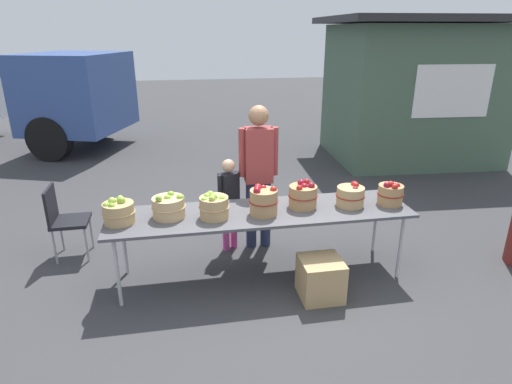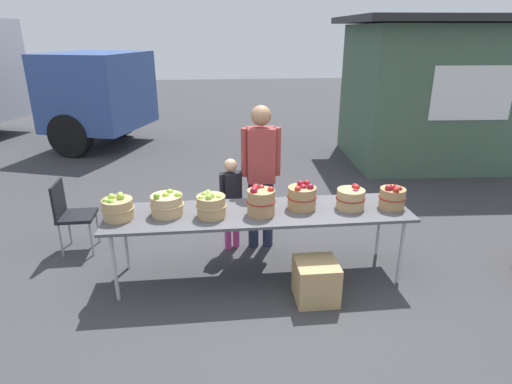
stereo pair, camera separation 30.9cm
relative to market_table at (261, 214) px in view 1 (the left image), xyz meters
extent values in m
plane|color=#38383A|center=(0.00, 0.00, -0.72)|extent=(40.00, 40.00, 0.00)
cube|color=#4C4C51|center=(0.00, 0.00, 0.02)|extent=(3.10, 0.76, 0.03)
cylinder|color=#B2B2B7|center=(-1.43, -0.30, -0.36)|extent=(0.04, 0.04, 0.72)
cylinder|color=#B2B2B7|center=(1.43, -0.30, -0.36)|extent=(0.04, 0.04, 0.72)
cylinder|color=#B2B2B7|center=(-1.43, 0.30, -0.36)|extent=(0.04, 0.04, 0.72)
cylinder|color=#B2B2B7|center=(1.43, 0.30, -0.36)|extent=(0.04, 0.04, 0.72)
cylinder|color=tan|center=(-1.40, -0.02, 0.13)|extent=(0.29, 0.29, 0.20)
torus|color=tan|center=(-1.40, -0.02, 0.14)|extent=(0.31, 0.31, 0.01)
sphere|color=#9EC647|center=(-1.49, -0.06, 0.23)|extent=(0.07, 0.07, 0.07)
sphere|color=#9EC647|center=(-1.38, 0.08, 0.24)|extent=(0.06, 0.06, 0.06)
sphere|color=#8CB738|center=(-1.37, 0.03, 0.25)|extent=(0.07, 0.07, 0.07)
sphere|color=#8CB738|center=(-1.36, -0.01, 0.26)|extent=(0.07, 0.07, 0.07)
sphere|color=#7AA833|center=(-1.44, -0.09, 0.23)|extent=(0.07, 0.07, 0.07)
sphere|color=#9EC647|center=(-1.45, 0.02, 0.24)|extent=(0.07, 0.07, 0.07)
cylinder|color=tan|center=(-0.93, 0.03, 0.14)|extent=(0.32, 0.32, 0.20)
torus|color=tan|center=(-0.93, 0.03, 0.15)|extent=(0.34, 0.34, 0.01)
sphere|color=#8CB738|center=(-0.93, 0.02, 0.23)|extent=(0.07, 0.07, 0.07)
sphere|color=#8CB738|center=(-0.81, 0.01, 0.24)|extent=(0.08, 0.08, 0.08)
sphere|color=#7AA833|center=(-0.90, 0.11, 0.23)|extent=(0.08, 0.08, 0.08)
sphere|color=#7AA833|center=(-0.93, 0.02, 0.22)|extent=(0.07, 0.07, 0.07)
sphere|color=#7AA833|center=(-1.01, -0.05, 0.26)|extent=(0.06, 0.06, 0.06)
cylinder|color=tan|center=(-0.49, -0.07, 0.14)|extent=(0.28, 0.28, 0.22)
torus|color=tan|center=(-0.49, -0.07, 0.15)|extent=(0.30, 0.30, 0.01)
sphere|color=#8CB738|center=(-0.51, 0.01, 0.25)|extent=(0.08, 0.08, 0.08)
sphere|color=#7AA833|center=(-0.48, -0.07, 0.24)|extent=(0.07, 0.07, 0.07)
sphere|color=#8CB738|center=(-0.49, -0.10, 0.26)|extent=(0.08, 0.08, 0.08)
sphere|color=#7AA833|center=(-0.58, -0.11, 0.24)|extent=(0.07, 0.07, 0.07)
sphere|color=#9EC647|center=(-0.55, -0.01, 0.24)|extent=(0.07, 0.07, 0.07)
sphere|color=#9EC647|center=(-0.51, -0.15, 0.26)|extent=(0.07, 0.07, 0.07)
sphere|color=#9EC647|center=(-0.41, -0.10, 0.24)|extent=(0.08, 0.08, 0.08)
cylinder|color=#A87F51|center=(0.01, -0.07, 0.16)|extent=(0.28, 0.28, 0.26)
torus|color=maroon|center=(0.01, -0.07, 0.18)|extent=(0.30, 0.30, 0.01)
sphere|color=maroon|center=(-0.05, -0.03, 0.29)|extent=(0.07, 0.07, 0.07)
sphere|color=maroon|center=(0.02, 0.01, 0.28)|extent=(0.07, 0.07, 0.07)
sphere|color=maroon|center=(-0.07, -0.12, 0.30)|extent=(0.07, 0.07, 0.07)
sphere|color=maroon|center=(-0.03, 0.00, 0.30)|extent=(0.08, 0.08, 0.08)
sphere|color=#B22319|center=(0.11, -0.09, 0.30)|extent=(0.07, 0.07, 0.07)
cylinder|color=#A87F51|center=(0.45, 0.04, 0.15)|extent=(0.29, 0.29, 0.23)
torus|color=maroon|center=(0.45, 0.04, 0.16)|extent=(0.31, 0.31, 0.01)
sphere|color=maroon|center=(0.46, 0.03, 0.26)|extent=(0.08, 0.08, 0.08)
sphere|color=maroon|center=(0.44, 0.11, 0.28)|extent=(0.07, 0.07, 0.07)
sphere|color=#B22319|center=(0.39, -0.04, 0.28)|extent=(0.06, 0.06, 0.06)
sphere|color=maroon|center=(0.51, 0.12, 0.28)|extent=(0.07, 0.07, 0.07)
sphere|color=maroon|center=(0.52, 0.00, 0.28)|extent=(0.07, 0.07, 0.07)
cylinder|color=tan|center=(0.95, -0.01, 0.14)|extent=(0.29, 0.29, 0.20)
torus|color=maroon|center=(0.95, -0.01, 0.15)|extent=(0.31, 0.31, 0.01)
sphere|color=maroon|center=(1.02, 0.07, 0.24)|extent=(0.07, 0.07, 0.07)
sphere|color=#B22319|center=(1.02, 0.03, 0.24)|extent=(0.07, 0.07, 0.07)
sphere|color=maroon|center=(1.01, 0.05, 0.24)|extent=(0.08, 0.08, 0.08)
sphere|color=maroon|center=(0.99, -0.04, 0.22)|extent=(0.07, 0.07, 0.07)
cylinder|color=#A87F51|center=(1.38, -0.05, 0.14)|extent=(0.26, 0.26, 0.21)
torus|color=maroon|center=(1.38, -0.05, 0.15)|extent=(0.28, 0.28, 0.01)
sphere|color=maroon|center=(1.38, -0.02, 0.24)|extent=(0.08, 0.08, 0.08)
sphere|color=maroon|center=(1.32, -0.08, 0.26)|extent=(0.07, 0.07, 0.07)
sphere|color=#B22319|center=(1.37, -0.14, 0.26)|extent=(0.07, 0.07, 0.07)
sphere|color=maroon|center=(1.43, -0.08, 0.24)|extent=(0.08, 0.08, 0.08)
sphere|color=#B22319|center=(1.37, -0.05, 0.26)|extent=(0.07, 0.07, 0.07)
sphere|color=maroon|center=(1.39, -0.04, 0.25)|extent=(0.08, 0.08, 0.08)
cylinder|color=#262D4C|center=(0.19, 0.68, -0.30)|extent=(0.12, 0.12, 0.84)
cylinder|color=#262D4C|center=(0.01, 0.68, -0.30)|extent=(0.12, 0.12, 0.84)
cube|color=maroon|center=(0.10, 0.68, 0.44)|extent=(0.32, 0.23, 0.63)
sphere|color=#936B4C|center=(0.10, 0.68, 0.89)|extent=(0.23, 0.23, 0.23)
cylinder|color=maroon|center=(0.28, 0.67, 0.47)|extent=(0.09, 0.09, 0.56)
cylinder|color=maroon|center=(-0.09, 0.68, 0.47)|extent=(0.09, 0.09, 0.56)
cylinder|color=#CC3F8C|center=(-0.20, 0.69, -0.44)|extent=(0.08, 0.08, 0.55)
cylinder|color=#CC3F8C|center=(-0.30, 0.64, -0.44)|extent=(0.08, 0.08, 0.55)
cube|color=black|center=(-0.25, 0.67, 0.04)|extent=(0.25, 0.23, 0.41)
sphere|color=tan|center=(-0.25, 0.67, 0.33)|extent=(0.15, 0.15, 0.15)
cylinder|color=black|center=(-0.15, 0.72, 0.06)|extent=(0.06, 0.06, 0.37)
cylinder|color=black|center=(-0.36, 0.61, 0.06)|extent=(0.06, 0.06, 0.37)
cube|color=#334C8C|center=(-2.90, 5.92, 0.53)|extent=(2.38, 2.57, 1.60)
cube|color=black|center=(-2.09, 5.64, 0.85)|extent=(0.61, 1.68, 0.80)
cylinder|color=black|center=(-2.74, 6.87, -0.27)|extent=(0.94, 0.56, 0.90)
cylinder|color=black|center=(-3.36, 5.07, -0.27)|extent=(0.94, 0.56, 0.90)
cube|color=#47604C|center=(3.86, 4.07, 0.58)|extent=(3.14, 2.57, 2.60)
cube|color=#262628|center=(3.86, 4.07, 1.96)|extent=(3.67, 3.10, 0.12)
cube|color=white|center=(3.93, 2.86, 0.78)|extent=(1.40, 0.12, 0.90)
cube|color=black|center=(-2.07, 0.81, -0.28)|extent=(0.41, 0.41, 0.04)
cube|color=black|center=(-2.25, 0.81, -0.06)|extent=(0.04, 0.40, 0.40)
cylinder|color=gray|center=(-1.89, 0.64, -0.51)|extent=(0.02, 0.02, 0.42)
cylinder|color=gray|center=(-1.90, 0.98, -0.51)|extent=(0.02, 0.02, 0.42)
cylinder|color=gray|center=(-2.23, 0.64, -0.51)|extent=(0.02, 0.02, 0.42)
cylinder|color=gray|center=(-2.24, 0.98, -0.51)|extent=(0.02, 0.02, 0.42)
cube|color=tan|center=(0.50, -0.49, -0.51)|extent=(0.40, 0.40, 0.40)
camera|label=1|loc=(-0.77, -3.96, 1.77)|focal=30.07mm
camera|label=2|loc=(-0.47, -4.01, 1.77)|focal=30.07mm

